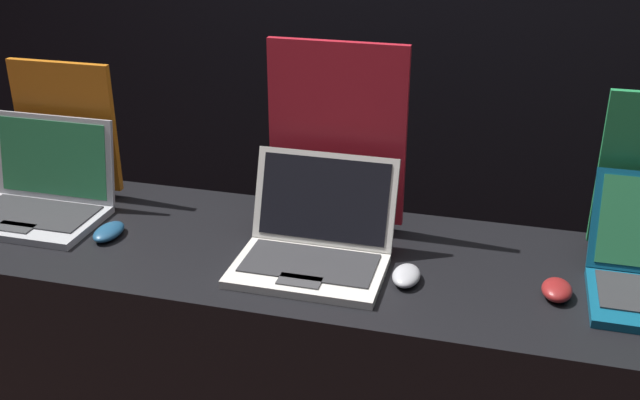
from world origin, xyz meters
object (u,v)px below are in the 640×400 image
laptop_front (40,195)px  mouse_back (557,290)px  promo_stand_middle (337,141)px  laptop_middle (315,242)px  mouse_front (109,232)px  promo_stand_front (67,132)px  mouse_middle (406,276)px

laptop_front → mouse_back: 1.39m
laptop_front → promo_stand_middle: promo_stand_middle is taller
promo_stand_middle → mouse_back: bearing=-22.1°
laptop_front → laptop_middle: bearing=-4.6°
mouse_back → laptop_front: bearing=176.7°
mouse_front → promo_stand_middle: size_ratio=0.23×
mouse_back → promo_stand_front: bearing=170.0°
mouse_front → promo_stand_front: size_ratio=0.29×
laptop_middle → mouse_back: bearing=-1.3°
promo_stand_front → mouse_back: (1.38, -0.24, -0.17)m
laptop_front → mouse_back: bearing=-3.3°
mouse_middle → mouse_back: (0.34, 0.02, 0.00)m
laptop_middle → promo_stand_front: bearing=164.1°
promo_stand_front → mouse_middle: bearing=-14.2°
laptop_front → promo_stand_front: bearing=90.0°
laptop_front → laptop_middle: 0.81m
laptop_middle → promo_stand_middle: bearing=90.0°
laptop_front → laptop_middle: (0.81, -0.07, -0.00)m
laptop_front → mouse_front: size_ratio=3.24×
mouse_middle → mouse_back: 0.34m
mouse_middle → mouse_back: size_ratio=1.08×
promo_stand_middle → laptop_front: bearing=-169.2°
mouse_front → mouse_back: size_ratio=1.18×
laptop_front → mouse_middle: bearing=-5.5°
mouse_middle → mouse_back: bearing=3.6°
laptop_middle → mouse_middle: size_ratio=3.46×
mouse_middle → promo_stand_middle: promo_stand_middle is taller
promo_stand_front → mouse_back: size_ratio=4.08×
laptop_middle → promo_stand_middle: size_ratio=0.72×
laptop_middle → mouse_back: (0.58, -0.01, -0.04)m
laptop_middle → mouse_front: bearing=-179.1°
mouse_front → mouse_back: (1.14, -0.00, 0.00)m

